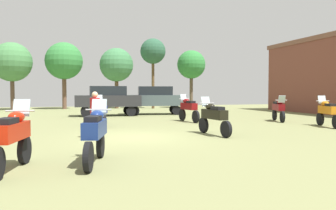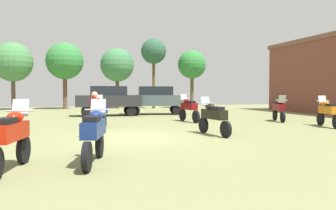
% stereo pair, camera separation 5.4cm
% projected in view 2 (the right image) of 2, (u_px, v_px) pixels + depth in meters
% --- Properties ---
extents(ground_plane, '(44.00, 52.00, 0.02)m').
position_uv_depth(ground_plane, '(133.00, 137.00, 12.27)').
color(ground_plane, olive).
extents(motorcycle_5, '(0.72, 2.19, 1.48)m').
position_uv_depth(motorcycle_5, '(11.00, 136.00, 7.02)').
color(motorcycle_5, black).
rests_on(motorcycle_5, ground).
extents(motorcycle_6, '(0.77, 2.17, 1.47)m').
position_uv_depth(motorcycle_6, '(94.00, 132.00, 7.74)').
color(motorcycle_6, black).
rests_on(motorcycle_6, ground).
extents(motorcycle_7, '(0.64, 2.23, 1.44)m').
position_uv_depth(motorcycle_7, '(214.00, 116.00, 12.87)').
color(motorcycle_7, black).
rests_on(motorcycle_7, ground).
extents(motorcycle_9, '(0.65, 2.26, 1.50)m').
position_uv_depth(motorcycle_9, '(189.00, 108.00, 18.47)').
color(motorcycle_9, black).
rests_on(motorcycle_9, ground).
extents(motorcycle_10, '(0.83, 2.01, 1.44)m').
position_uv_depth(motorcycle_10, '(279.00, 109.00, 18.66)').
color(motorcycle_10, black).
rests_on(motorcycle_10, ground).
extents(motorcycle_12, '(0.62, 2.28, 1.48)m').
position_uv_depth(motorcycle_12, '(101.00, 111.00, 16.19)').
color(motorcycle_12, black).
rests_on(motorcycle_12, ground).
extents(motorcycle_13, '(0.80, 2.14, 1.45)m').
position_uv_depth(motorcycle_13, '(328.00, 112.00, 15.77)').
color(motorcycle_13, black).
rests_on(motorcycle_13, ground).
extents(car_1, '(4.52, 2.43, 2.00)m').
position_uv_depth(car_1, '(155.00, 98.00, 24.31)').
color(car_1, black).
rests_on(car_1, ground).
extents(car_2, '(4.34, 1.90, 2.00)m').
position_uv_depth(car_2, '(108.00, 99.00, 22.86)').
color(car_2, black).
rests_on(car_2, ground).
extents(person_1, '(0.39, 0.39, 1.65)m').
position_uv_depth(person_1, '(95.00, 111.00, 11.92)').
color(person_1, '#203045').
rests_on(person_1, ground).
extents(tree_1, '(3.46, 3.46, 5.97)m').
position_uv_depth(tree_1, '(13.00, 62.00, 29.92)').
color(tree_1, brown).
rests_on(tree_1, ground).
extents(tree_3, '(3.23, 3.23, 5.82)m').
position_uv_depth(tree_3, '(117.00, 65.00, 32.71)').
color(tree_3, brown).
rests_on(tree_3, ground).
extents(tree_4, '(3.44, 3.44, 6.20)m').
position_uv_depth(tree_4, '(65.00, 61.00, 31.59)').
color(tree_4, brown).
rests_on(tree_4, ground).
extents(tree_5, '(2.81, 2.81, 5.72)m').
position_uv_depth(tree_5, '(192.00, 65.00, 33.74)').
color(tree_5, brown).
rests_on(tree_5, ground).
extents(tree_6, '(2.42, 2.42, 6.70)m').
position_uv_depth(tree_6, '(154.00, 52.00, 32.47)').
color(tree_6, brown).
rests_on(tree_6, ground).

